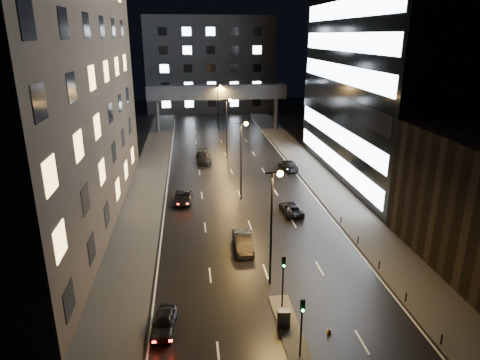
# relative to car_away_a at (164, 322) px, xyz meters

# --- Properties ---
(ground) EXTENTS (160.00, 160.00, 0.00)m
(ground) POSITION_rel_car_away_a_xyz_m (8.70, 37.04, -0.67)
(ground) COLOR black
(ground) RESTS_ON ground
(sidewalk_left) EXTENTS (5.00, 110.00, 0.15)m
(sidewalk_left) POSITION_rel_car_away_a_xyz_m (-3.80, 32.04, -0.59)
(sidewalk_left) COLOR #383533
(sidewalk_left) RESTS_ON ground
(sidewalk_right) EXTENTS (5.00, 110.00, 0.15)m
(sidewalk_right) POSITION_rel_car_away_a_xyz_m (21.20, 32.04, -0.59)
(sidewalk_right) COLOR #383533
(sidewalk_right) RESTS_ON ground
(building_left) EXTENTS (15.00, 48.00, 40.00)m
(building_left) POSITION_rel_car_away_a_xyz_m (-13.80, 21.04, 19.33)
(building_left) COLOR #2D2319
(building_left) RESTS_ON ground
(building_right_glass) EXTENTS (20.00, 36.00, 45.00)m
(building_right_glass) POSITION_rel_car_away_a_xyz_m (33.70, 33.04, 21.83)
(building_right_glass) COLOR black
(building_right_glass) RESTS_ON ground
(building_far) EXTENTS (34.00, 14.00, 25.00)m
(building_far) POSITION_rel_car_away_a_xyz_m (8.70, 95.04, 11.83)
(building_far) COLOR #333335
(building_far) RESTS_ON ground
(skybridge) EXTENTS (30.00, 3.00, 10.00)m
(skybridge) POSITION_rel_car_away_a_xyz_m (8.70, 67.04, 7.67)
(skybridge) COLOR #333335
(skybridge) RESTS_ON ground
(median_island) EXTENTS (1.60, 8.00, 0.15)m
(median_island) POSITION_rel_car_away_a_xyz_m (9.00, -0.96, -0.59)
(median_island) COLOR #383533
(median_island) RESTS_ON ground
(traffic_signal_near) EXTENTS (0.28, 0.34, 4.40)m
(traffic_signal_near) POSITION_rel_car_away_a_xyz_m (9.00, 1.54, 2.42)
(traffic_signal_near) COLOR black
(traffic_signal_near) RESTS_ON median_island
(traffic_signal_far) EXTENTS (0.28, 0.34, 4.40)m
(traffic_signal_far) POSITION_rel_car_away_a_xyz_m (9.00, -3.96, 2.42)
(traffic_signal_far) COLOR black
(traffic_signal_far) RESTS_ON median_island
(bollard_row) EXTENTS (0.12, 25.12, 0.90)m
(bollard_row) POSITION_rel_car_away_a_xyz_m (18.90, 3.54, -0.22)
(bollard_row) COLOR black
(bollard_row) RESTS_ON ground
(streetlight_near) EXTENTS (1.45, 0.50, 10.15)m
(streetlight_near) POSITION_rel_car_away_a_xyz_m (8.86, 5.04, 5.83)
(streetlight_near) COLOR black
(streetlight_near) RESTS_ON ground
(streetlight_mid_a) EXTENTS (1.45, 0.50, 10.15)m
(streetlight_mid_a) POSITION_rel_car_away_a_xyz_m (8.86, 25.04, 5.83)
(streetlight_mid_a) COLOR black
(streetlight_mid_a) RESTS_ON ground
(streetlight_mid_b) EXTENTS (1.45, 0.50, 10.15)m
(streetlight_mid_b) POSITION_rel_car_away_a_xyz_m (8.86, 45.04, 5.83)
(streetlight_mid_b) COLOR black
(streetlight_mid_b) RESTS_ON ground
(streetlight_far) EXTENTS (1.45, 0.50, 10.15)m
(streetlight_far) POSITION_rel_car_away_a_xyz_m (8.86, 65.04, 5.83)
(streetlight_far) COLOR black
(streetlight_far) RESTS_ON ground
(car_away_a) EXTENTS (2.03, 4.08, 1.34)m
(car_away_a) POSITION_rel_car_away_a_xyz_m (0.00, 0.00, 0.00)
(car_away_a) COLOR black
(car_away_a) RESTS_ON ground
(car_away_b) EXTENTS (1.70, 4.87, 1.60)m
(car_away_b) POSITION_rel_car_away_a_xyz_m (7.20, 11.46, 0.13)
(car_away_b) COLOR black
(car_away_b) RESTS_ON ground
(car_away_c) EXTENTS (2.54, 4.98, 1.35)m
(car_away_c) POSITION_rel_car_away_a_xyz_m (1.22, 24.62, 0.01)
(car_away_c) COLOR black
(car_away_c) RESTS_ON ground
(car_away_d) EXTENTS (2.59, 5.77, 1.64)m
(car_away_d) POSITION_rel_car_away_a_xyz_m (4.57, 42.84, 0.15)
(car_away_d) COLOR black
(car_away_d) RESTS_ON ground
(car_toward_a) EXTENTS (2.44, 4.74, 1.28)m
(car_toward_a) POSITION_rel_car_away_a_xyz_m (14.04, 19.70, -0.03)
(car_toward_a) COLOR black
(car_toward_a) RESTS_ON ground
(car_toward_b) EXTENTS (2.66, 5.38, 1.50)m
(car_toward_b) POSITION_rel_car_away_a_xyz_m (17.70, 36.95, 0.08)
(car_toward_b) COLOR black
(car_toward_b) RESTS_ON ground
(utility_cabinet) EXTENTS (0.93, 0.63, 1.34)m
(utility_cabinet) POSITION_rel_car_away_a_xyz_m (8.60, -0.79, 0.15)
(utility_cabinet) COLOR #555558
(utility_cabinet) RESTS_ON median_island
(cone_a) EXTENTS (0.41, 0.41, 0.55)m
(cone_a) POSITION_rel_car_away_a_xyz_m (8.40, 0.04, -0.39)
(cone_a) COLOR #F1400C
(cone_a) RESTS_ON ground
(cone_b) EXTENTS (0.43, 0.43, 0.57)m
(cone_b) POSITION_rel_car_away_a_xyz_m (11.70, -1.81, -0.38)
(cone_b) COLOR orange
(cone_b) RESTS_ON ground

